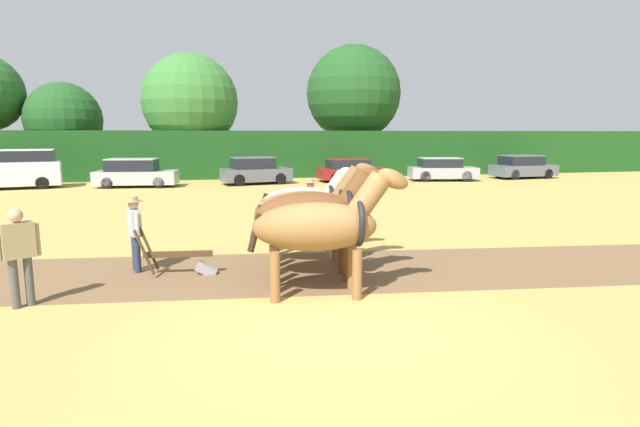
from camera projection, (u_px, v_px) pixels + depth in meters
ground_plane at (340, 323)px, 7.87m from camera, size 240.00×240.00×0.00m
plowed_furrow_strip at (107, 277)px, 10.44m from camera, size 28.38×6.58×0.01m
hedgerow at (238, 155)px, 33.50m from camera, size 76.56×1.52×3.18m
tree_center at (64, 120)px, 33.59m from camera, size 4.96×4.96×6.39m
tree_center_right at (190, 102)px, 34.10m from camera, size 6.48×6.48×8.39m
tree_right at (354, 93)px, 38.27m from camera, size 7.23×7.23×9.66m
draft_horse_lead_left at (322, 226)px, 9.00m from camera, size 2.98×1.18×2.43m
draft_horse_lead_right at (315, 215)px, 10.12m from camera, size 2.90×1.28×2.37m
draft_horse_trail_left at (311, 209)px, 11.25m from camera, size 2.98×1.14×2.39m
draft_horse_trail_right at (306, 203)px, 12.37m from camera, size 2.69×1.08×2.23m
plow at (185, 260)px, 10.55m from camera, size 1.68×0.51×1.13m
farmer_at_plow at (135, 228)px, 10.71m from camera, size 0.41×0.62×1.64m
farmer_beside_team at (311, 203)px, 14.22m from camera, size 0.43×0.63×1.71m
farmer_onlooker_left at (19, 250)px, 8.48m from camera, size 0.59×0.44×1.72m
parked_van at (11, 169)px, 26.99m from camera, size 5.09×2.80×2.13m
parked_car_left at (135, 173)px, 28.01m from camera, size 4.59×2.29×1.60m
parked_car_center_left at (255, 171)px, 29.64m from camera, size 4.29×2.53×1.61m
parked_car_center at (350, 170)px, 31.41m from camera, size 4.26×2.06×1.43m
parked_car_center_right at (442, 170)px, 31.75m from camera, size 4.45×2.46×1.47m
parked_car_right at (523, 167)px, 33.51m from camera, size 4.39×2.15×1.55m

